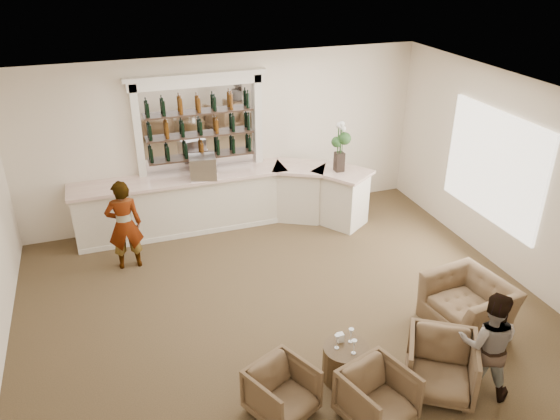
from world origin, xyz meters
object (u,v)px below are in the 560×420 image
object	(u,v)px
cocktail_table	(345,362)
guest	(488,344)
bar_counter	(226,200)
armchair_center	(377,397)
armchair_far	(468,304)
armchair_right	(441,366)
sommelier	(124,225)
armchair_left	(282,392)
flower_vase	(340,143)
espresso_machine	(203,167)

from	to	relation	value
cocktail_table	guest	xyz separation A→B (m)	(1.54, -0.76, 0.48)
bar_counter	cocktail_table	bearing A→B (deg)	-84.58
bar_counter	armchair_center	distance (m)	5.39
armchair_center	armchair_far	bearing A→B (deg)	11.65
cocktail_table	armchair_right	distance (m)	1.20
cocktail_table	sommelier	size ratio (longest dim) A/B	0.36
armchair_left	flower_vase	distance (m)	5.26
armchair_center	armchair_far	xyz separation A→B (m)	(2.13, 1.18, 0.02)
cocktail_table	armchair_center	bearing A→B (deg)	-85.70
cocktail_table	armchair_left	distance (m)	1.02
sommelier	guest	distance (m)	5.98
armchair_far	flower_vase	distance (m)	3.87
guest	armchair_right	distance (m)	0.63
armchair_right	armchair_far	xyz separation A→B (m)	(1.15, 1.01, -0.02)
sommelier	armchair_far	distance (m)	5.68
sommelier	guest	bearing A→B (deg)	131.66
espresso_machine	armchair_center	bearing A→B (deg)	-71.79
sommelier	flower_vase	size ratio (longest dim) A/B	1.63
cocktail_table	flower_vase	bearing A→B (deg)	67.07
armchair_left	flower_vase	xyz separation A→B (m)	(2.67, 4.31, 1.37)
cocktail_table	armchair_left	xyz separation A→B (m)	(-0.97, -0.29, 0.08)
armchair_center	armchair_left	bearing A→B (deg)	138.08
armchair_far	armchair_right	bearing A→B (deg)	-56.91
bar_counter	sommelier	world-z (taller)	sommelier
armchair_left	espresso_machine	bearing A→B (deg)	63.52
espresso_machine	flower_vase	distance (m)	2.64
cocktail_table	armchair_far	xyz separation A→B (m)	(2.18, 0.42, 0.12)
guest	espresso_machine	distance (m)	5.86
bar_counter	cocktail_table	xyz separation A→B (m)	(0.44, -4.61, -0.32)
armchair_right	espresso_machine	distance (m)	5.56
cocktail_table	armchair_right	world-z (taller)	armchair_right
sommelier	armchair_far	size ratio (longest dim) A/B	1.43
cocktail_table	espresso_machine	world-z (taller)	espresso_machine
bar_counter	espresso_machine	distance (m)	0.89
guest	flower_vase	bearing A→B (deg)	-55.81
armchair_left	espresso_machine	size ratio (longest dim) A/B	1.49
bar_counter	sommelier	bearing A→B (deg)	-156.03
guest	flower_vase	world-z (taller)	flower_vase
flower_vase	bar_counter	bearing A→B (deg)	164.80
sommelier	flower_vase	distance (m)	4.23
bar_counter	armchair_left	bearing A→B (deg)	-96.24
armchair_left	sommelier	bearing A→B (deg)	84.70
armchair_center	sommelier	bearing A→B (deg)	101.58
sommelier	armchair_right	xyz separation A→B (m)	(3.46, -4.31, -0.43)
cocktail_table	armchair_far	size ratio (longest dim) A/B	0.52
cocktail_table	flower_vase	world-z (taller)	flower_vase
armchair_right	flower_vase	world-z (taller)	flower_vase
espresso_machine	armchair_right	bearing A→B (deg)	-61.31
flower_vase	armchair_left	bearing A→B (deg)	-121.81
armchair_center	armchair_far	distance (m)	2.43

